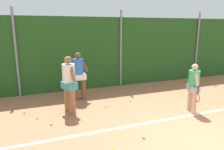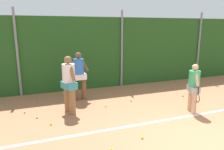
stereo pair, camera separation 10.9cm
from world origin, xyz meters
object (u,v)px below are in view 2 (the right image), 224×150
object	(u,v)px
tennis_ball_6	(37,117)
tennis_ball_10	(142,138)
tennis_ball_2	(34,102)
tennis_ball_7	(51,124)
player_foreground_near	(194,86)
tennis_ball_3	(183,96)
tennis_ball_1	(112,149)
tennis_ball_9	(131,100)
player_backcourt_far	(79,74)
player_midcourt	(69,82)
tennis_ball_4	(24,112)
tennis_ball_0	(171,83)
tennis_ball_5	(63,93)
tennis_ball_8	(106,106)

from	to	relation	value
tennis_ball_6	tennis_ball_10	distance (m)	3.41
tennis_ball_2	tennis_ball_7	world-z (taller)	same
player_foreground_near	tennis_ball_3	xyz separation A→B (m)	(0.79, 1.46, -0.90)
player_foreground_near	tennis_ball_3	distance (m)	1.89
tennis_ball_1	tennis_ball_6	xyz separation A→B (m)	(-1.62, 2.48, 0.00)
tennis_ball_1	tennis_ball_6	size ratio (longest dim) A/B	1.00
tennis_ball_1	tennis_ball_3	size ratio (longest dim) A/B	1.00
tennis_ball_9	player_backcourt_far	bearing A→B (deg)	154.40
player_midcourt	tennis_ball_4	bearing A→B (deg)	-128.05
tennis_ball_0	tennis_ball_4	world-z (taller)	same
tennis_ball_9	player_foreground_near	bearing A→B (deg)	-48.21
tennis_ball_3	tennis_ball_6	bearing A→B (deg)	-177.92
tennis_ball_2	player_foreground_near	bearing A→B (deg)	-28.98
player_foreground_near	tennis_ball_10	world-z (taller)	player_foreground_near
tennis_ball_0	tennis_ball_2	distance (m)	6.64
player_foreground_near	tennis_ball_1	xyz separation A→B (m)	(-3.34, -1.23, -0.90)
player_midcourt	tennis_ball_4	size ratio (longest dim) A/B	29.19
tennis_ball_2	tennis_ball_5	xyz separation A→B (m)	(1.18, 0.71, 0.00)
player_midcourt	tennis_ball_9	bearing A→B (deg)	75.94
tennis_ball_2	tennis_ball_3	world-z (taller)	same
player_foreground_near	tennis_ball_2	bearing A→B (deg)	-99.37
player_midcourt	tennis_ball_4	world-z (taller)	player_midcourt
tennis_ball_1	tennis_ball_6	bearing A→B (deg)	123.18
tennis_ball_4	tennis_ball_7	distance (m)	1.43
tennis_ball_6	tennis_ball_8	size ratio (longest dim) A/B	1.00
tennis_ball_0	tennis_ball_3	world-z (taller)	same
player_foreground_near	tennis_ball_7	distance (m)	4.71
player_backcourt_far	tennis_ball_6	bearing A→B (deg)	36.29
player_foreground_near	tennis_ball_1	world-z (taller)	player_foreground_near
tennis_ball_8	tennis_ball_6	bearing A→B (deg)	-175.25
player_backcourt_far	tennis_ball_3	xyz separation A→B (m)	(4.13, -1.09, -1.03)
tennis_ball_6	player_midcourt	bearing A→B (deg)	6.74
player_midcourt	player_backcourt_far	bearing A→B (deg)	133.60
player_midcourt	tennis_ball_9	world-z (taller)	player_midcourt
tennis_ball_5	tennis_ball_7	bearing A→B (deg)	-103.91
tennis_ball_3	tennis_ball_9	distance (m)	2.29
player_midcourt	tennis_ball_2	size ratio (longest dim) A/B	29.19
tennis_ball_2	tennis_ball_7	xyz separation A→B (m)	(0.47, -2.18, 0.00)
player_backcourt_far	tennis_ball_0	world-z (taller)	player_backcourt_far
player_backcourt_far	tennis_ball_5	xyz separation A→B (m)	(-0.53, 0.96, -1.03)
player_backcourt_far	tennis_ball_1	xyz separation A→B (m)	(-0.00, -3.79, -1.03)
tennis_ball_3	tennis_ball_6	world-z (taller)	same
player_foreground_near	tennis_ball_5	size ratio (longest dim) A/B	25.18
tennis_ball_4	tennis_ball_8	size ratio (longest dim) A/B	1.00
player_backcourt_far	player_foreground_near	bearing A→B (deg)	140.18
tennis_ball_8	tennis_ball_2	bearing A→B (deg)	151.09
tennis_ball_5	tennis_ball_6	distance (m)	2.51
player_foreground_near	tennis_ball_7	bearing A→B (deg)	-78.10
tennis_ball_6	tennis_ball_10	bearing A→B (deg)	-41.38
tennis_ball_2	tennis_ball_3	xyz separation A→B (m)	(5.84, -1.34, 0.00)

